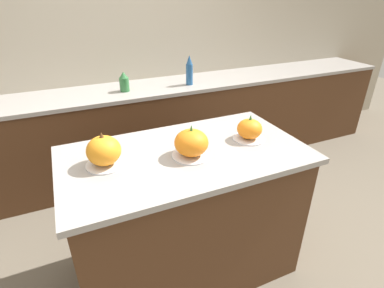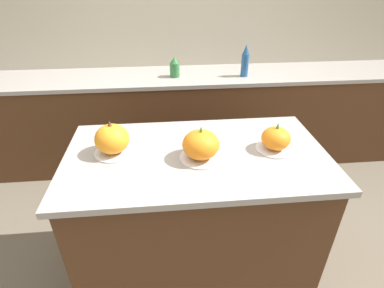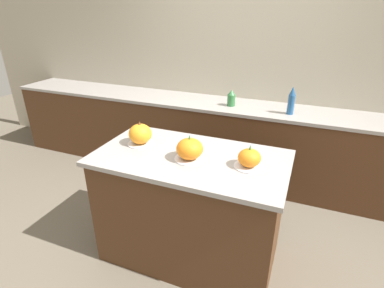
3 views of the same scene
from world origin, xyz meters
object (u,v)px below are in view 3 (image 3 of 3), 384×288
Objects in this scene: bottle_tall at (291,101)px; bottle_short at (231,98)px; pumpkin_cake_left at (140,134)px; pumpkin_cake_center at (190,149)px; pumpkin_cake_right at (249,158)px.

bottle_tall reaches higher than bottle_short.
pumpkin_cake_left is 0.47m from pumpkin_cake_center.
pumpkin_cake_left is at bearing 168.17° from pumpkin_cake_center.
pumpkin_cake_center is at bearing -113.09° from bottle_tall.
bottle_short reaches higher than pumpkin_cake_right.
bottle_short is at bearing 92.94° from pumpkin_cake_center.
pumpkin_cake_left is 1.04× the size of pumpkin_cake_right.
pumpkin_cake_left is at bearing -107.08° from bottle_short.
bottle_tall is at bearing -4.11° from bottle_short.
pumpkin_cake_center is 0.42m from pumpkin_cake_right.
pumpkin_cake_right is (0.88, -0.05, -0.02)m from pumpkin_cake_left.
pumpkin_cake_right is at bearing 6.74° from pumpkin_cake_center.
bottle_tall is (1.03, 1.23, 0.05)m from pumpkin_cake_left.
pumpkin_cake_left is 0.95× the size of pumpkin_cake_center.
pumpkin_cake_left is at bearing 176.91° from pumpkin_cake_right.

